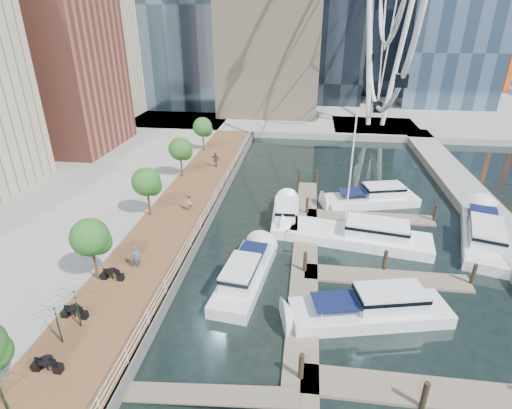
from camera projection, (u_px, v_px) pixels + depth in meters
name	position (u px, v px, depth m)	size (l,w,h in m)	color
ground	(250.00, 347.00, 23.51)	(520.00, 520.00, 0.00)	black
boardwalk	(179.00, 216.00, 37.83)	(6.00, 60.00, 1.00)	brown
seawall	(210.00, 218.00, 37.48)	(0.25, 60.00, 1.00)	#595954
land_far	(301.00, 83.00, 114.87)	(200.00, 114.00, 1.00)	gray
breakwater	(482.00, 211.00, 38.89)	(4.00, 60.00, 1.00)	gray
pier	(375.00, 128.00, 68.33)	(14.00, 12.00, 1.00)	gray
railing	(208.00, 208.00, 37.06)	(0.10, 60.00, 1.05)	white
floating_docks	(369.00, 258.00, 31.32)	(16.00, 34.00, 2.60)	#6D6051
street_trees	(146.00, 182.00, 35.61)	(2.60, 42.60, 4.60)	#3F2B1C
cafe_tables	(62.00, 337.00, 22.37)	(2.50, 13.70, 0.74)	black
yacht_foreground	(369.00, 318.00, 25.74)	(2.97, 11.09, 2.15)	silver
pedestrian_near	(136.00, 257.00, 28.80)	(0.66, 0.43, 1.80)	#4B4F64
pedestrian_mid	(189.00, 202.00, 37.55)	(0.81, 0.63, 1.67)	gray
pedestrian_far	(216.00, 160.00, 48.64)	(1.08, 0.45, 1.84)	#353A43
moored_yachts	(365.00, 248.00, 33.64)	(24.92, 35.35, 11.50)	white
cafe_seating	(47.00, 339.00, 20.89)	(3.77, 9.03, 2.71)	#0E3416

